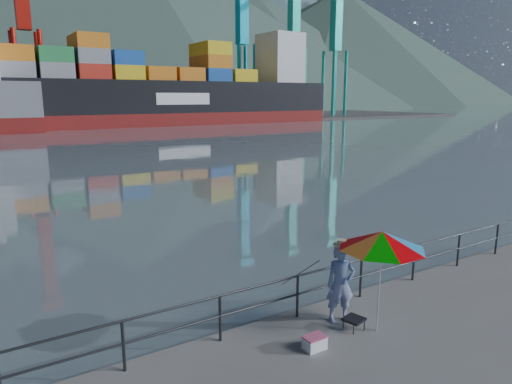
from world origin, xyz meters
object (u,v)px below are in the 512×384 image
(fisherman, at_px, (340,284))
(beach_umbrella, at_px, (382,240))
(container_ship, at_px, (180,91))
(cooler_bag, at_px, (315,343))

(fisherman, bearing_deg, beach_umbrella, -40.55)
(fisherman, height_order, container_ship, container_ship)
(beach_umbrella, bearing_deg, fisherman, 116.61)
(beach_umbrella, distance_m, cooler_bag, 2.52)
(cooler_bag, bearing_deg, beach_umbrella, -5.13)
(fisherman, relative_size, cooler_bag, 4.05)
(cooler_bag, bearing_deg, fisherman, 27.08)
(fisherman, distance_m, cooler_bag, 1.58)
(beach_umbrella, relative_size, container_ship, 0.04)
(fisherman, bearing_deg, cooler_bag, -130.04)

